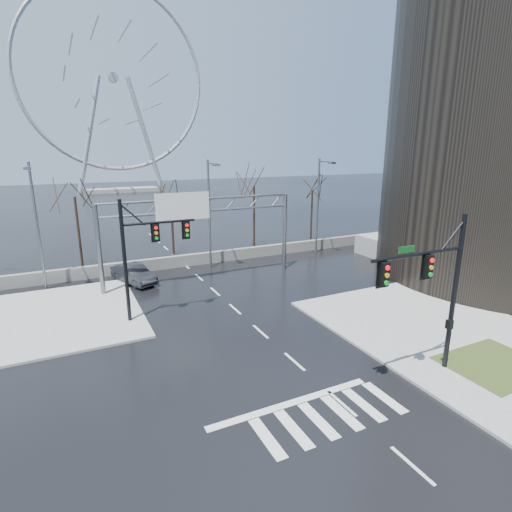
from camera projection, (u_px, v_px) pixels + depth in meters
ground at (294, 362)px, 21.14m from camera, size 260.00×260.00×0.00m
sidewalk_right_ext at (405, 314)px, 27.11m from camera, size 12.00×10.00×0.15m
sidewalk_far at (61, 315)px, 26.85m from camera, size 10.00×12.00×0.15m
grass_strip at (494, 364)px, 20.59m from camera, size 5.00×4.00×0.02m
tower_podium at (500, 251)px, 40.15m from camera, size 22.00×18.00×2.00m
barrier_wall at (186, 260)px, 38.34m from camera, size 52.00×0.50×1.10m
signal_mast_near at (437, 283)px, 18.56m from camera, size 5.52×0.41×8.00m
signal_mast_far at (143, 248)px, 25.16m from camera, size 4.72×0.41×8.00m
sign_gantry at (196, 221)px, 32.61m from camera, size 16.36×0.40×7.60m
streetlight_left at (36, 217)px, 30.26m from camera, size 0.50×2.55×10.00m
streetlight_mid at (210, 206)px, 36.22m from camera, size 0.50×2.55×10.00m
streetlight_right at (320, 199)px, 41.32m from camera, size 0.50×2.55×10.00m
tree_left at (75, 205)px, 36.15m from camera, size 3.75×3.75×7.50m
tree_center at (171, 207)px, 41.05m from camera, size 3.25×3.25×6.50m
tree_right at (254, 193)px, 43.74m from camera, size 3.90×3.90×7.80m
tree_far_right at (312, 196)px, 47.78m from camera, size 3.40×3.40×6.80m
ferris_wheel at (114, 86)px, 98.89m from camera, size 45.00×6.00×50.91m
car at (134, 274)px, 33.40m from camera, size 3.32×5.09×1.58m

